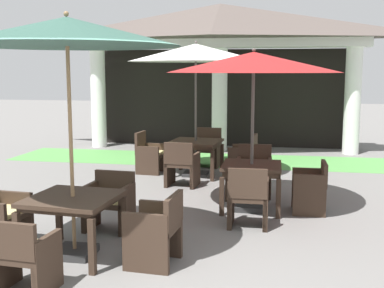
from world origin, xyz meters
TOP-DOWN VIEW (x-y plane):
  - background_pavilion at (0.00, 9.31)m, footprint 8.22×2.55m
  - lawn_strip at (0.00, 7.65)m, footprint 10.02×1.98m
  - patio_table_near_foreground at (-0.68, 0.95)m, footprint 1.07×1.07m
  - patio_umbrella_near_foreground at (-0.68, 0.95)m, footprint 2.59×2.59m
  - patio_chair_near_foreground_north at (-0.60, 1.98)m, footprint 0.65×0.55m
  - patio_chair_near_foreground_south at (-0.76, -0.08)m, footprint 0.59×0.54m
  - patio_chair_near_foreground_east at (0.35, 0.87)m, footprint 0.58×0.63m
  - patio_table_mid_left at (-0.06, 5.77)m, footprint 1.09×1.09m
  - patio_umbrella_mid_left at (-0.06, 5.77)m, footprint 2.79×2.79m
  - patio_chair_mid_left_east at (0.98, 5.68)m, footprint 0.57×0.62m
  - patio_chair_mid_left_north at (0.03, 6.81)m, footprint 0.64×0.58m
  - patio_chair_mid_left_west at (-1.09, 5.86)m, footprint 0.58×0.59m
  - patio_chair_mid_left_south at (-0.14, 4.74)m, footprint 0.62×0.61m
  - patio_table_mid_right at (1.27, 3.35)m, footprint 0.94×0.94m
  - patio_umbrella_mid_right at (1.27, 3.35)m, footprint 2.69×2.69m
  - patio_chair_mid_right_south at (1.29, 2.43)m, footprint 0.57×0.50m
  - patio_chair_mid_right_east at (2.20, 3.37)m, footprint 0.51×0.58m
  - patio_chair_mid_right_north at (1.26, 4.28)m, footprint 0.62×0.58m

SIDE VIEW (x-z plane):
  - lawn_strip at x=0.00m, z-range 0.00..0.01m
  - patio_chair_near_foreground_south at x=-0.76m, z-range -0.01..0.77m
  - patio_chair_near_foreground_north at x=-0.60m, z-range -0.01..0.79m
  - patio_chair_mid_left_west at x=-1.09m, z-range -0.05..0.84m
  - patio_chair_mid_right_east at x=2.20m, z-range -0.01..0.80m
  - patio_chair_mid_left_north at x=0.03m, z-range -0.03..0.84m
  - patio_chair_mid_left_south at x=-0.14m, z-range -0.03..0.85m
  - patio_chair_near_foreground_east at x=0.35m, z-range 0.00..0.83m
  - patio_chair_mid_left_east at x=0.98m, z-range -0.04..0.87m
  - patio_chair_mid_right_north at x=1.26m, z-range -0.02..0.86m
  - patio_chair_mid_right_south at x=1.29m, z-range -0.02..0.87m
  - patio_table_mid_right at x=1.27m, z-range 0.27..1.01m
  - patio_table_near_foreground at x=-0.68m, z-range 0.27..1.01m
  - patio_table_mid_left at x=-0.06m, z-range 0.28..1.02m
  - patio_umbrella_mid_right at x=1.27m, z-range 1.03..3.58m
  - patio_umbrella_mid_left at x=-0.06m, z-range 1.15..3.95m
  - patio_umbrella_near_foreground at x=-0.68m, z-range 1.19..4.05m
  - background_pavilion at x=0.00m, z-range 1.09..5.06m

